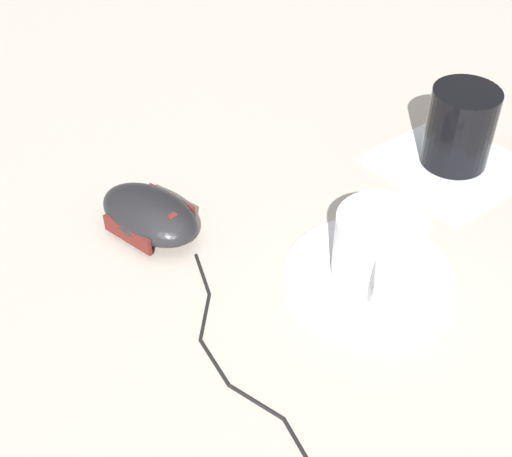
{
  "coord_description": "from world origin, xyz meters",
  "views": [
    {
      "loc": [
        -0.55,
        -0.17,
        0.47
      ],
      "look_at": [
        -0.11,
        0.03,
        0.03
      ],
      "focal_mm": 50.0,
      "sensor_mm": 36.0,
      "label": 1
    }
  ],
  "objects_px": {
    "computer_mouse": "(150,214)",
    "drinking_glass": "(460,127)",
    "saucer": "(369,273)",
    "coffee_cup": "(379,247)"
  },
  "relations": [
    {
      "from": "computer_mouse",
      "to": "drinking_glass",
      "type": "xyz_separation_m",
      "value": [
        0.23,
        -0.24,
        0.03
      ]
    },
    {
      "from": "drinking_glass",
      "to": "saucer",
      "type": "bearing_deg",
      "value": 171.66
    },
    {
      "from": "saucer",
      "to": "drinking_glass",
      "type": "relative_size",
      "value": 1.78
    },
    {
      "from": "coffee_cup",
      "to": "drinking_glass",
      "type": "height_order",
      "value": "drinking_glass"
    },
    {
      "from": "saucer",
      "to": "drinking_glass",
      "type": "xyz_separation_m",
      "value": [
        0.21,
        -0.03,
        0.04
      ]
    },
    {
      "from": "saucer",
      "to": "computer_mouse",
      "type": "distance_m",
      "value": 0.21
    },
    {
      "from": "computer_mouse",
      "to": "drinking_glass",
      "type": "height_order",
      "value": "drinking_glass"
    },
    {
      "from": "saucer",
      "to": "computer_mouse",
      "type": "height_order",
      "value": "computer_mouse"
    },
    {
      "from": "coffee_cup",
      "to": "computer_mouse",
      "type": "xyz_separation_m",
      "value": [
        -0.03,
        0.22,
        -0.02
      ]
    },
    {
      "from": "saucer",
      "to": "drinking_glass",
      "type": "distance_m",
      "value": 0.21
    }
  ]
}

